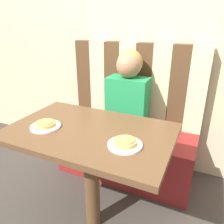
# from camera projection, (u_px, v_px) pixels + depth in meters

# --- Properties ---
(ground_plane) EXTENTS (12.00, 12.00, 0.00)m
(ground_plane) POSITION_uv_depth(u_px,v_px,m) (94.00, 222.00, 1.58)
(ground_plane) COLOR #38332D
(wall_back) EXTENTS (7.00, 0.05, 2.60)m
(wall_back) POSITION_uv_depth(u_px,v_px,m) (142.00, 28.00, 1.89)
(wall_back) COLOR #C6B28E
(wall_back) RESTS_ON ground_plane
(booth_seat) EXTENTS (1.20, 0.51, 0.46)m
(booth_seat) POSITION_uv_depth(u_px,v_px,m) (126.00, 151.00, 2.04)
(booth_seat) COLOR maroon
(booth_seat) RESTS_ON ground_plane
(booth_backrest) EXTENTS (1.20, 0.10, 0.73)m
(booth_backrest) POSITION_uv_depth(u_px,v_px,m) (136.00, 84.00, 1.99)
(booth_backrest) COLOR #4C331E
(booth_backrest) RESTS_ON booth_seat
(dining_table) EXTENTS (0.98, 0.63, 0.75)m
(dining_table) POSITION_uv_depth(u_px,v_px,m) (90.00, 146.00, 1.34)
(dining_table) COLOR brown
(dining_table) RESTS_ON ground_plane
(person) EXTENTS (0.34, 0.23, 0.69)m
(person) POSITION_uv_depth(u_px,v_px,m) (128.00, 91.00, 1.82)
(person) COLOR #1E8447
(person) RESTS_ON booth_seat
(plate_left) EXTENTS (0.18, 0.18, 0.01)m
(plate_left) POSITION_uv_depth(u_px,v_px,m) (46.00, 126.00, 1.32)
(plate_left) COLOR white
(plate_left) RESTS_ON dining_table
(plate_right) EXTENTS (0.18, 0.18, 0.01)m
(plate_right) POSITION_uv_depth(u_px,v_px,m) (125.00, 145.00, 1.12)
(plate_right) COLOR white
(plate_right) RESTS_ON dining_table
(pizza_left) EXTENTS (0.12, 0.12, 0.03)m
(pizza_left) POSITION_uv_depth(u_px,v_px,m) (45.00, 124.00, 1.31)
(pizza_left) COLOR tan
(pizza_left) RESTS_ON plate_left
(pizza_right) EXTENTS (0.12, 0.12, 0.03)m
(pizza_right) POSITION_uv_depth(u_px,v_px,m) (125.00, 142.00, 1.12)
(pizza_right) COLOR tan
(pizza_right) RESTS_ON plate_right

